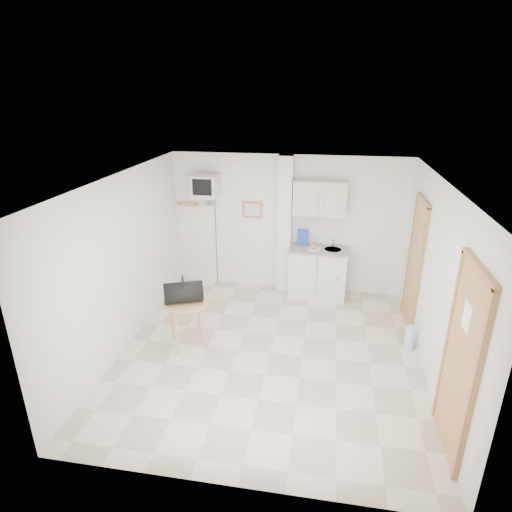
% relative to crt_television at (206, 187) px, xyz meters
% --- Properties ---
extents(ground, '(4.50, 4.50, 0.00)m').
position_rel_crt_television_xyz_m(ground, '(1.45, -2.02, -1.94)').
color(ground, beige).
rests_on(ground, ground).
extents(room_envelope, '(4.24, 4.54, 2.55)m').
position_rel_crt_television_xyz_m(room_envelope, '(1.69, -1.93, -0.40)').
color(room_envelope, white).
rests_on(room_envelope, ground).
extents(kitchenette, '(1.03, 0.58, 2.10)m').
position_rel_crt_television_xyz_m(kitchenette, '(2.02, -0.02, -1.13)').
color(kitchenette, silver).
rests_on(kitchenette, ground).
extents(crt_television, '(0.44, 0.45, 2.15)m').
position_rel_crt_television_xyz_m(crt_television, '(0.00, 0.00, 0.00)').
color(crt_television, slate).
rests_on(crt_television, ground).
extents(round_table, '(0.66, 0.66, 0.72)m').
position_rel_crt_television_xyz_m(round_table, '(0.24, -1.99, -1.31)').
color(round_table, '#AB764E').
rests_on(round_table, ground).
extents(duffel_bag, '(0.61, 0.48, 0.40)m').
position_rel_crt_television_xyz_m(duffel_bag, '(0.21, -2.02, -1.06)').
color(duffel_bag, black).
rests_on(duffel_bag, round_table).
extents(water_bottle, '(0.13, 0.13, 0.40)m').
position_rel_crt_television_xyz_m(water_bottle, '(3.43, -1.56, -1.76)').
color(water_bottle, '#AFCBEF').
rests_on(water_bottle, ground).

